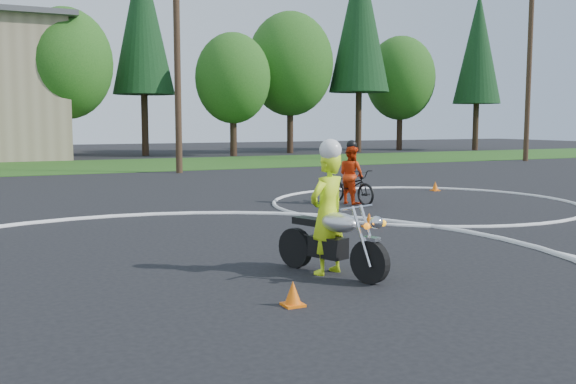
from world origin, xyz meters
name	(u,v)px	position (x,y,z in m)	size (l,w,h in m)	color
ground	(271,334)	(0.00, 0.00, 0.00)	(120.00, 120.00, 0.00)	black
grass_strip	(43,167)	(0.00, 27.00, 0.01)	(120.00, 10.00, 0.02)	#1E4714
course_markings	(283,244)	(2.17, 4.35, 0.01)	(19.05, 19.05, 0.12)	silver
primary_motorcycle	(333,240)	(1.83, 1.96, 0.51)	(0.88, 1.90, 1.04)	black
rider_primary_grp	(328,209)	(1.81, 2.09, 0.93)	(0.74, 0.61, 1.93)	#CEFA1A
rider_second_grp	(351,181)	(6.22, 8.77, 0.60)	(0.93, 1.85, 1.70)	black
traffic_cones	(389,245)	(3.44, 2.93, 0.14)	(21.37, 12.69, 0.30)	orange
treeline	(263,56)	(14.78, 34.61, 6.62)	(38.20, 8.10, 14.52)	#382619
utility_poles	(177,50)	(5.00, 21.00, 5.20)	(41.60, 1.12, 10.00)	#473321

